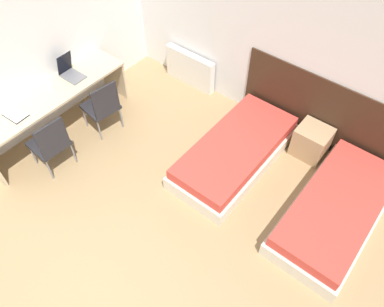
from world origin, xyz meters
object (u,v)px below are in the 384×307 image
object	(u,v)px
bed_near_door	(336,210)
chair_near_laptop	(102,105)
laptop	(70,72)
chair_near_notebook	(50,142)
bed_near_window	(235,152)
nightstand	(311,142)

from	to	relation	value
bed_near_door	chair_near_laptop	bearing A→B (deg)	-168.23
bed_near_door	laptop	world-z (taller)	laptop
bed_near_door	chair_near_laptop	xyz separation A→B (m)	(-3.47, -0.72, 0.32)
chair_near_notebook	bed_near_window	bearing A→B (deg)	44.10
bed_near_window	chair_near_notebook	bearing A→B (deg)	-139.05
bed_near_window	nightstand	size ratio (longest dim) A/B	4.25
bed_near_door	bed_near_window	bearing A→B (deg)	180.00
bed_near_window	bed_near_door	xyz separation A→B (m)	(1.55, 0.00, 0.00)
bed_near_window	chair_near_notebook	xyz separation A→B (m)	(-1.92, -1.67, 0.32)
bed_near_window	bed_near_door	distance (m)	1.55
chair_near_notebook	laptop	bearing A→B (deg)	126.28
bed_near_window	laptop	distance (m)	2.72
bed_near_door	chair_near_laptop	size ratio (longest dim) A/B	2.21
nightstand	bed_near_window	bearing A→B (deg)	-133.53
bed_near_window	chair_near_notebook	size ratio (longest dim) A/B	2.21
bed_near_door	laptop	distance (m)	4.20
bed_near_window	nightstand	bearing A→B (deg)	46.47
bed_near_window	nightstand	world-z (taller)	nightstand
nightstand	chair_near_laptop	distance (m)	3.12
bed_near_window	chair_near_notebook	world-z (taller)	chair_near_notebook
nightstand	chair_near_notebook	xyz separation A→B (m)	(-2.70, -2.48, 0.26)
chair_near_laptop	laptop	bearing A→B (deg)	-171.95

